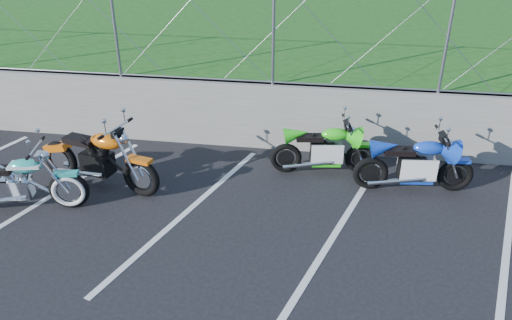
% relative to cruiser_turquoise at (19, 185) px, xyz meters
% --- Properties ---
extents(ground, '(90.00, 90.00, 0.00)m').
position_rel_cruiser_turquoise_xyz_m(ground, '(2.61, -0.64, -0.44)').
color(ground, black).
rests_on(ground, ground).
extents(retaining_wall, '(30.00, 0.22, 1.30)m').
position_rel_cruiser_turquoise_xyz_m(retaining_wall, '(2.61, 2.86, 0.21)').
color(retaining_wall, slate).
rests_on(retaining_wall, ground).
extents(grass_field, '(30.00, 20.00, 1.30)m').
position_rel_cruiser_turquoise_xyz_m(grass_field, '(2.61, 12.86, 0.21)').
color(grass_field, '#1B4F15').
rests_on(grass_field, ground).
extents(chain_link_fence, '(28.00, 0.03, 2.00)m').
position_rel_cruiser_turquoise_xyz_m(chain_link_fence, '(2.61, 2.86, 1.86)').
color(chain_link_fence, gray).
rests_on(chain_link_fence, retaining_wall).
extents(parking_lines, '(18.29, 4.31, 0.01)m').
position_rel_cruiser_turquoise_xyz_m(parking_lines, '(3.81, 0.36, -0.43)').
color(parking_lines, silver).
rests_on(parking_lines, ground).
extents(cruiser_turquoise, '(2.16, 0.70, 1.09)m').
position_rel_cruiser_turquoise_xyz_m(cruiser_turquoise, '(0.00, 0.00, 0.00)').
color(cruiser_turquoise, black).
rests_on(cruiser_turquoise, ground).
extents(naked_orange, '(2.32, 0.84, 1.18)m').
position_rel_cruiser_turquoise_xyz_m(naked_orange, '(0.95, 0.86, 0.07)').
color(naked_orange, black).
rests_on(naked_orange, ground).
extents(sportbike_green, '(1.89, 0.67, 0.98)m').
position_rel_cruiser_turquoise_xyz_m(sportbike_green, '(4.68, 1.97, -0.01)').
color(sportbike_green, black).
rests_on(sportbike_green, ground).
extents(sportbike_blue, '(2.00, 0.71, 1.04)m').
position_rel_cruiser_turquoise_xyz_m(sportbike_blue, '(6.19, 1.58, 0.01)').
color(sportbike_blue, black).
rests_on(sportbike_blue, ground).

